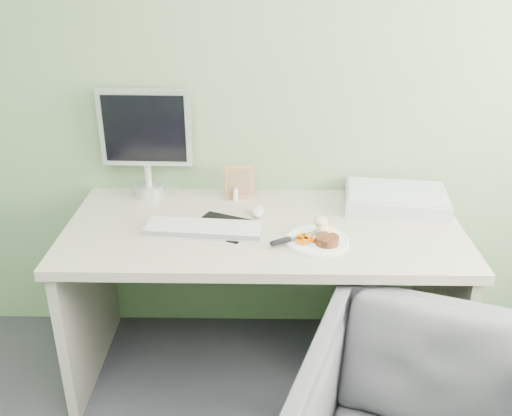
{
  "coord_description": "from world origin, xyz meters",
  "views": [
    {
      "loc": [
        0.0,
        -0.44,
        1.76
      ],
      "look_at": [
        -0.03,
        1.5,
        0.87
      ],
      "focal_mm": 40.0,
      "sensor_mm": 36.0,
      "label": 1
    }
  ],
  "objects_px": {
    "desk": "(263,264)",
    "monitor": "(146,137)",
    "scanner": "(396,200)",
    "plate": "(317,241)"
  },
  "relations": [
    {
      "from": "desk",
      "to": "monitor",
      "type": "relative_size",
      "value": 3.32
    },
    {
      "from": "monitor",
      "to": "scanner",
      "type": "bearing_deg",
      "value": -4.97
    },
    {
      "from": "plate",
      "to": "monitor",
      "type": "distance_m",
      "value": 0.9
    },
    {
      "from": "plate",
      "to": "scanner",
      "type": "xyz_separation_m",
      "value": [
        0.36,
        0.33,
        0.03
      ]
    },
    {
      "from": "scanner",
      "to": "monitor",
      "type": "distance_m",
      "value": 1.12
    },
    {
      "from": "desk",
      "to": "plate",
      "type": "xyz_separation_m",
      "value": [
        0.21,
        -0.14,
        0.19
      ]
    },
    {
      "from": "monitor",
      "to": "desk",
      "type": "bearing_deg",
      "value": -29.44
    },
    {
      "from": "plate",
      "to": "desk",
      "type": "bearing_deg",
      "value": 145.02
    },
    {
      "from": "scanner",
      "to": "monitor",
      "type": "relative_size",
      "value": 0.89
    },
    {
      "from": "desk",
      "to": "monitor",
      "type": "xyz_separation_m",
      "value": [
        -0.52,
        0.31,
        0.45
      ]
    }
  ]
}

